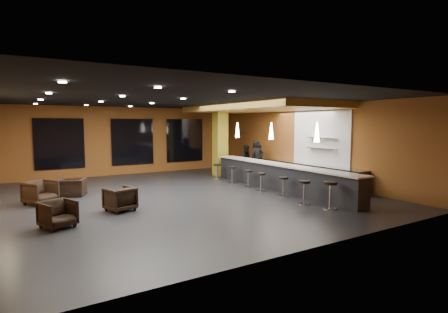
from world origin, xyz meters
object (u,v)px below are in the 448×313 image
bar_counter (279,177)px  armchair_b (120,199)px  bar_stool_3 (261,180)px  bar_stool_6 (217,170)px  bar_stool_0 (330,191)px  bar_stool_5 (232,173)px  pendant_0 (317,132)px  armchair_d (71,187)px  column (220,141)px  staff_c (257,160)px  bar_stool_1 (304,189)px  staff_a (257,159)px  bar_stool_2 (283,184)px  prep_counter (306,174)px  staff_b (247,161)px  pendant_1 (271,131)px  armchair_a (58,214)px  pendant_2 (237,130)px  armchair_c (40,192)px  bar_stool_4 (248,176)px

bar_counter → armchair_b: (-6.35, -0.13, -0.13)m
bar_stool_3 → bar_stool_6: 3.38m
bar_stool_6 → bar_stool_3: bearing=-89.6°
bar_stool_0 → bar_stool_5: size_ratio=1.13×
pendant_0 → armchair_d: (-7.31, 5.00, -2.03)m
column → staff_c: 2.10m
pendant_0 → armchair_b: bearing=163.6°
column → bar_stool_1: size_ratio=4.46×
staff_c → bar_stool_3: (-2.12, -3.14, -0.37)m
staff_a → armchair_b: (-7.35, -2.91, -0.56)m
column → staff_c: column is taller
bar_stool_2 → bar_stool_5: size_ratio=0.95×
prep_counter → armchair_d: size_ratio=6.05×
pendant_0 → staff_b: 5.66m
bar_stool_5 → bar_counter: bearing=-70.3°
pendant_1 → bar_stool_5: 2.65m
bar_stool_0 → pendant_0: bearing=61.4°
staff_b → bar_stool_6: 1.69m
bar_counter → bar_stool_3: (-0.80, 0.11, -0.04)m
armchair_d → bar_stool_2: bearing=170.9°
column → armchair_a: size_ratio=4.56×
bar_stool_1 → bar_counter: bearing=68.8°
pendant_0 → pendant_2: (0.00, 5.00, 0.00)m
pendant_0 → armchair_c: size_ratio=0.82×
bar_stool_0 → pendant_2: bearing=83.6°
pendant_1 → bar_stool_5: bearing=114.8°
bar_counter → armchair_d: (-7.31, 3.00, -0.18)m
pendant_0 → bar_stool_2: bearing=128.6°
staff_a → bar_stool_5: 1.93m
column → bar_stool_3: 4.74m
pendant_2 → bar_stool_4: pendant_2 is taller
prep_counter → column: 4.75m
prep_counter → column: bearing=116.0°
bar_stool_5 → staff_c: bearing=26.2°
armchair_d → armchair_b: bearing=129.9°
staff_b → bar_stool_2: size_ratio=2.24×
armchair_a → bar_stool_0: bearing=-38.1°
staff_b → pendant_1: bearing=-87.7°
armchair_c → bar_stool_5: armchair_c is taller
pendant_2 → bar_stool_6: 2.10m
staff_b → bar_stool_2: staff_b is taller
bar_stool_3 → bar_stool_0: bearing=-88.4°
pendant_0 → bar_stool_3: pendant_0 is taller
pendant_1 → armchair_d: bearing=161.1°
column → armchair_c: size_ratio=4.10×
bar_counter → bar_stool_1: bar_counter is taller
prep_counter → bar_stool_6: 4.11m
pendant_1 → staff_b: size_ratio=0.43×
prep_counter → staff_a: size_ratio=3.25×
bar_stool_0 → bar_stool_3: (-0.09, 3.40, -0.09)m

